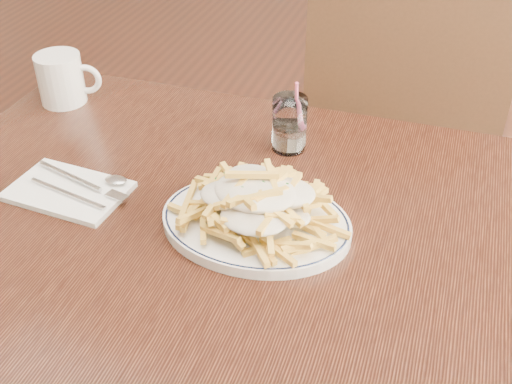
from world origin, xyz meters
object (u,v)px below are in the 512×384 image
(chair_far, at_px, (396,121))
(table, at_px, (252,257))
(water_glass, at_px, (289,127))
(fries_plate, at_px, (256,223))
(coffee_mug, at_px, (62,79))
(loaded_fries, at_px, (256,198))

(chair_far, bearing_deg, table, -101.67)
(table, xyz_separation_m, water_glass, (-0.00, 0.23, 0.12))
(chair_far, distance_m, fries_plate, 0.77)
(coffee_mug, bearing_deg, fries_plate, -28.24)
(loaded_fries, relative_size, water_glass, 1.81)
(chair_far, relative_size, coffee_mug, 7.70)
(table, distance_m, chair_far, 0.74)
(loaded_fries, xyz_separation_m, coffee_mug, (-0.52, 0.28, -0.01))
(loaded_fries, distance_m, coffee_mug, 0.58)
(chair_far, xyz_separation_m, fries_plate, (-0.14, -0.74, 0.19))
(table, height_order, water_glass, water_glass)
(loaded_fries, bearing_deg, fries_plate, 180.00)
(fries_plate, bearing_deg, water_glass, 93.84)
(chair_far, distance_m, coffee_mug, 0.83)
(table, relative_size, chair_far, 1.19)
(chair_far, xyz_separation_m, coffee_mug, (-0.65, -0.46, 0.23))
(water_glass, relative_size, coffee_mug, 1.08)
(fries_plate, relative_size, loaded_fries, 1.38)
(chair_far, bearing_deg, fries_plate, -100.50)
(fries_plate, bearing_deg, table, 126.79)
(water_glass, height_order, coffee_mug, water_glass)
(loaded_fries, height_order, coffee_mug, coffee_mug)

